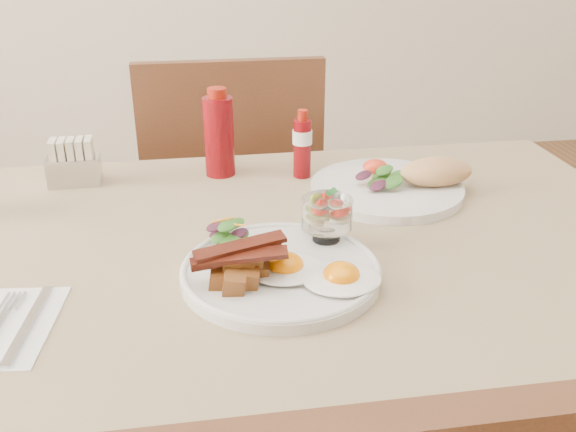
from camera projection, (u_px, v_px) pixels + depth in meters
name	position (u px, v px, depth m)	size (l,w,h in m)	color
table	(262.00, 303.00, 1.00)	(1.33, 0.88, 0.75)	#592F1B
chair_far	(232.00, 210.00, 1.65)	(0.42, 0.42, 0.93)	#592F1B
main_plate	(281.00, 272.00, 0.90)	(0.28, 0.28, 0.02)	silver
fried_eggs	(313.00, 272.00, 0.87)	(0.19, 0.15, 0.03)	white
bacon_potato_pile	(240.00, 266.00, 0.84)	(0.13, 0.08, 0.05)	brown
side_salad	(228.00, 233.00, 0.95)	(0.07, 0.07, 0.04)	#1B4512
fruit_cup	(327.00, 213.00, 0.95)	(0.08, 0.08, 0.08)	white
second_plate	(398.00, 183.00, 1.17)	(0.30, 0.28, 0.07)	silver
ketchup_bottle	(219.00, 135.00, 1.22)	(0.07, 0.07, 0.17)	#63050A
hot_sauce_bottle	(302.00, 145.00, 1.22)	(0.04, 0.04, 0.13)	#63050A
sugar_caddy	(74.00, 165.00, 1.20)	(0.10, 0.06, 0.09)	#B6B7BB
napkin_cutlery	(14.00, 326.00, 0.79)	(0.12, 0.19, 0.01)	white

